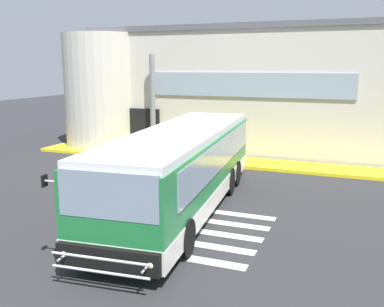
{
  "coord_description": "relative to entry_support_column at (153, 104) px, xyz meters",
  "views": [
    {
      "loc": [
        6.49,
        -15.41,
        4.76
      ],
      "look_at": [
        0.64,
        -0.54,
        1.5
      ],
      "focal_mm": 40.56,
      "sensor_mm": 36.0,
      "label": 1
    }
  ],
  "objects": [
    {
      "name": "passenger_near_column",
      "position": [
        0.8,
        -0.23,
        -1.66
      ],
      "size": [
        0.56,
        0.34,
        1.68
      ],
      "color": "#2D2D33",
      "rests_on": "boarding_curb"
    },
    {
      "name": "ground_plane",
      "position": [
        3.96,
        -5.4,
        -2.75
      ],
      "size": [
        80.0,
        90.0,
        0.02
      ],
      "primitive_type": "cube",
      "color": "#2B2B2D",
      "rests_on": "ground"
    },
    {
      "name": "boarding_curb",
      "position": [
        3.96,
        -0.6,
        -2.66
      ],
      "size": [
        20.49,
        2.0,
        0.15
      ],
      "primitive_type": "cube",
      "color": "yellow",
      "rests_on": "ground"
    },
    {
      "name": "bay_paint_stripes",
      "position": [
        5.96,
        -9.6,
        -2.74
      ],
      "size": [
        4.4,
        3.96,
        0.01
      ],
      "color": "silver",
      "rests_on": "ground"
    },
    {
      "name": "passenger_by_doorway",
      "position": [
        1.89,
        -1.08,
        -1.66
      ],
      "size": [
        0.4,
        0.49,
        1.68
      ],
      "color": "#4C4233",
      "rests_on": "boarding_curb"
    },
    {
      "name": "terminal_building",
      "position": [
        3.29,
        6.12,
        0.66
      ],
      "size": [
        18.29,
        13.8,
        6.82
      ],
      "color": "beige",
      "rests_on": "ground"
    },
    {
      "name": "entry_support_column",
      "position": [
        0.0,
        0.0,
        0.0
      ],
      "size": [
        0.28,
        0.28,
        5.18
      ],
      "primitive_type": "cylinder",
      "color": "slate",
      "rests_on": "boarding_curb"
    },
    {
      "name": "bus_main_foreground",
      "position": [
        5.03,
        -7.96,
        -1.41
      ],
      "size": [
        3.58,
        11.34,
        2.7
      ],
      "color": "#1E7238",
      "rests_on": "ground"
    }
  ]
}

